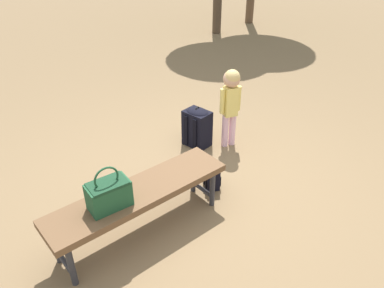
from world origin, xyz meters
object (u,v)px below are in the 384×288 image
at_px(park_bench, 140,195).
at_px(backpack_large, 197,126).
at_px(handbag, 109,194).
at_px(child_standing, 231,96).
at_px(backpack_small, 212,175).

relative_size(park_bench, backpack_large, 3.24).
height_order(handbag, child_standing, child_standing).
height_order(park_bench, backpack_large, backpack_large).
bearing_deg(child_standing, backpack_small, -160.94).
xyz_separation_m(handbag, backpack_small, (1.15, -0.21, -0.43)).
xyz_separation_m(handbag, child_standing, (1.96, 0.07, 0.06)).
bearing_deg(handbag, park_bench, -9.35).
relative_size(park_bench, child_standing, 1.73).
bearing_deg(backpack_small, child_standing, 19.06).
distance_m(park_bench, backpack_small, 0.92).
bearing_deg(handbag, backpack_small, -10.30).
bearing_deg(handbag, child_standing, 2.06).
bearing_deg(child_standing, backpack_large, 124.00).
xyz_separation_m(child_standing, backpack_large, (-0.21, 0.31, -0.38)).
bearing_deg(park_bench, handbag, 170.65).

